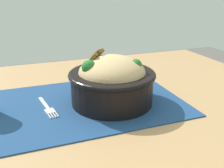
# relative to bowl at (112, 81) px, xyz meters

# --- Properties ---
(table) EXTENTS (1.15, 0.87, 0.71)m
(table) POSITION_rel_bowl_xyz_m (0.03, -0.01, -0.13)
(table) COLOR #99754C
(table) RESTS_ON ground_plane
(placemat) EXTENTS (0.48, 0.34, 0.00)m
(placemat) POSITION_rel_bowl_xyz_m (0.06, -0.02, -0.06)
(placemat) COLOR navy
(placemat) RESTS_ON table
(bowl) EXTENTS (0.22, 0.22, 0.14)m
(bowl) POSITION_rel_bowl_xyz_m (0.00, 0.00, 0.00)
(bowl) COLOR black
(bowl) RESTS_ON placemat
(fork) EXTENTS (0.04, 0.13, 0.00)m
(fork) POSITION_rel_bowl_xyz_m (0.16, -0.02, -0.06)
(fork) COLOR #B5B5B5
(fork) RESTS_ON placemat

